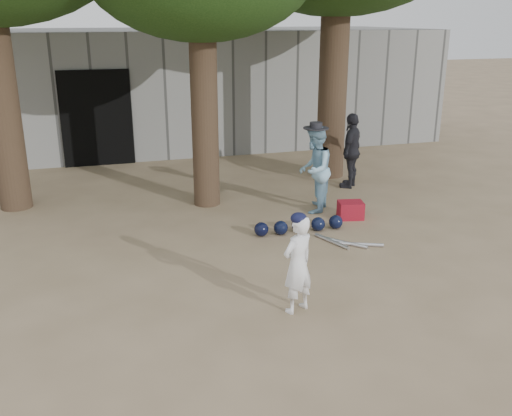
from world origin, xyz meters
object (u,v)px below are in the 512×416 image
object	(u,v)px
red_bag	(351,210)
spectator_dark	(351,151)
boy_player	(298,264)
spectator_blue	(314,170)

from	to	relation	value
red_bag	spectator_dark	bearing A→B (deg)	64.83
boy_player	red_bag	size ratio (longest dim) A/B	2.86
boy_player	red_bag	bearing A→B (deg)	-150.90
boy_player	spectator_dark	size ratio (longest dim) A/B	0.79
spectator_blue	spectator_dark	xyz separation A→B (m)	(1.30, 1.22, -0.01)
spectator_dark	red_bag	xyz separation A→B (m)	(-0.83, -1.78, -0.61)
spectator_blue	red_bag	size ratio (longest dim) A/B	3.66
boy_player	spectator_blue	bearing A→B (deg)	-139.95
boy_player	spectator_blue	size ratio (longest dim) A/B	0.78
spectator_blue	red_bag	xyz separation A→B (m)	(0.47, -0.55, -0.62)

